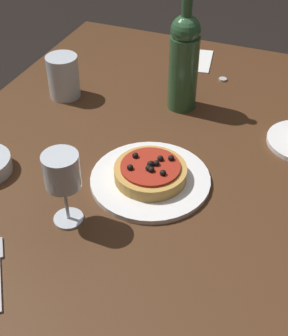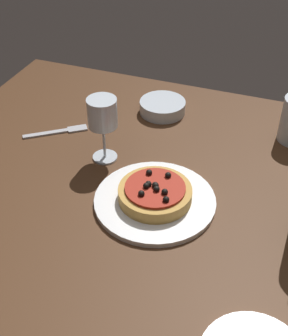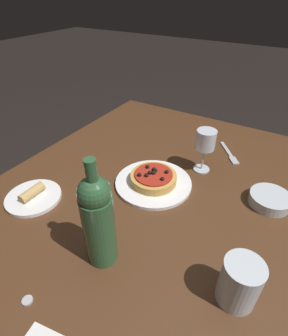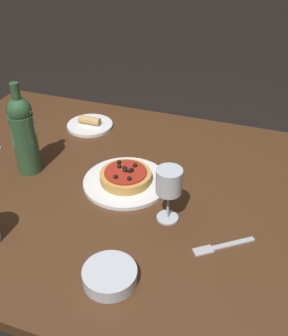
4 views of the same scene
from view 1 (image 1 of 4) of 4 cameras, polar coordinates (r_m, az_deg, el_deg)
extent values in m
plane|color=black|center=(1.67, 0.79, -19.66)|extent=(14.00, 14.00, 0.00)
cube|color=#4C2D19|center=(1.10, 1.13, -0.02)|extent=(1.38, 1.05, 0.03)
cylinder|color=#4C2D19|center=(1.94, -5.38, 5.78)|extent=(0.06, 0.06, 0.71)
cylinder|color=white|center=(1.04, 0.77, -1.42)|extent=(0.27, 0.27, 0.01)
cylinder|color=gold|center=(1.02, 0.78, -0.57)|extent=(0.16, 0.16, 0.03)
cylinder|color=#A82819|center=(1.01, 0.79, 0.17)|extent=(0.13, 0.13, 0.01)
sphere|color=black|center=(1.01, 0.76, 0.49)|extent=(0.01, 0.01, 0.01)
sphere|color=black|center=(1.00, 0.56, -0.03)|extent=(0.01, 0.01, 0.01)
sphere|color=black|center=(0.99, 0.90, -0.21)|extent=(0.01, 0.01, 0.01)
sphere|color=black|center=(1.02, 2.02, 1.17)|extent=(0.01, 0.01, 0.01)
sphere|color=black|center=(1.03, -1.06, 1.53)|extent=(0.01, 0.01, 0.01)
sphere|color=black|center=(1.00, -1.71, 0.07)|extent=(0.01, 0.01, 0.01)
sphere|color=black|center=(0.99, 2.32, -0.61)|extent=(0.01, 0.01, 0.01)
sphere|color=black|center=(1.01, 0.86, 0.52)|extent=(0.01, 0.01, 0.01)
sphere|color=black|center=(1.01, 1.51, 0.57)|extent=(0.01, 0.01, 0.01)
sphere|color=black|center=(1.03, 3.33, 1.21)|extent=(0.01, 0.01, 0.01)
cylinder|color=silver|center=(0.97, -9.17, -6.10)|extent=(0.06, 0.06, 0.00)
cylinder|color=silver|center=(0.93, -9.47, -4.08)|extent=(0.01, 0.01, 0.09)
cylinder|color=silver|center=(0.88, -10.01, -0.33)|extent=(0.07, 0.07, 0.07)
cylinder|color=#2D5633|center=(1.25, 4.79, 11.44)|extent=(0.08, 0.08, 0.20)
sphere|color=#2D5633|center=(1.20, 5.10, 16.40)|extent=(0.08, 0.08, 0.08)
cylinder|color=#2D5633|center=(1.18, 5.25, 18.70)|extent=(0.03, 0.03, 0.07)
cylinder|color=silver|center=(1.33, -9.79, 10.93)|extent=(0.09, 0.09, 0.12)
cube|color=white|center=(1.54, 6.12, 12.93)|extent=(0.17, 0.13, 0.00)
cylinder|color=#B7B7BC|center=(1.44, 9.58, 10.61)|extent=(0.02, 0.02, 0.01)
camera|label=2|loc=(1.07, 53.76, 26.54)|focal=50.00mm
camera|label=3|loc=(1.50, -3.40, 35.70)|focal=28.00mm
camera|label=4|loc=(1.24, -60.48, 25.15)|focal=42.00mm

